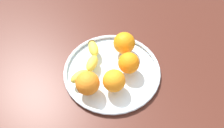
{
  "coord_description": "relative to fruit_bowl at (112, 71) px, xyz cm",
  "views": [
    {
      "loc": [
        -44.82,
        -16.08,
        67.46
      ],
      "look_at": [
        0.0,
        0.0,
        4.8
      ],
      "focal_mm": 38.25,
      "sensor_mm": 36.0,
      "label": 1
    }
  ],
  "objects": [
    {
      "name": "ground_plane",
      "position": [
        0.0,
        0.0,
        -2.92
      ],
      "size": [
        149.61,
        149.61,
        4.0
      ],
      "primitive_type": "cube",
      "color": "#451F16"
    },
    {
      "name": "fruit_bowl",
      "position": [
        0.0,
        0.0,
        0.0
      ],
      "size": [
        33.16,
        33.16,
        1.8
      ],
      "color": "silver",
      "rests_on": "ground_plane"
    },
    {
      "name": "banana",
      "position": [
        -0.69,
        8.16,
        2.62
      ],
      "size": [
        20.19,
        7.2,
        3.48
      ],
      "rotation": [
        0.0,
        0.0,
        0.03
      ],
      "color": "gold",
      "rests_on": "fruit_bowl"
    },
    {
      "name": "orange_back_left",
      "position": [
        1.87,
        -5.19,
        4.45
      ],
      "size": [
        7.14,
        7.14,
        7.14
      ],
      "primitive_type": "sphere",
      "color": "orange",
      "rests_on": "fruit_bowl"
    },
    {
      "name": "orange_center",
      "position": [
        -6.34,
        -2.94,
        4.48
      ],
      "size": [
        7.2,
        7.2,
        7.2
      ],
      "primitive_type": "sphere",
      "color": "orange",
      "rests_on": "fruit_bowl"
    },
    {
      "name": "orange_back_right",
      "position": [
        9.53,
        -1.13,
        4.72
      ],
      "size": [
        7.67,
        7.67,
        7.67
      ],
      "primitive_type": "sphere",
      "color": "orange",
      "rests_on": "fruit_bowl"
    },
    {
      "name": "orange_front_left",
      "position": [
        -10.08,
        4.37,
        4.68
      ],
      "size": [
        7.58,
        7.58,
        7.58
      ],
      "primitive_type": "sphere",
      "color": "orange",
      "rests_on": "fruit_bowl"
    }
  ]
}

